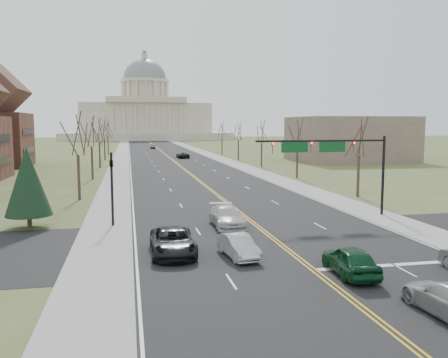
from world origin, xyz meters
name	(u,v)px	position (x,y,z in m)	size (l,w,h in m)	color
ground	(307,265)	(0.00, 0.00, 0.00)	(600.00, 600.00, 0.00)	#475028
road	(165,154)	(0.00, 110.00, 0.01)	(20.00, 380.00, 0.01)	black
cross_road	(276,241)	(0.00, 6.00, 0.01)	(120.00, 14.00, 0.01)	black
sidewalk_left	(122,154)	(-12.00, 110.00, 0.01)	(4.00, 380.00, 0.03)	gray
sidewalk_right	(206,153)	(12.00, 110.00, 0.01)	(4.00, 380.00, 0.03)	gray
center_line	(165,154)	(0.00, 110.00, 0.01)	(0.42, 380.00, 0.01)	gold
edge_line_left	(130,154)	(-9.80, 110.00, 0.01)	(0.15, 380.00, 0.01)	silver
edge_line_right	(199,153)	(9.80, 110.00, 0.01)	(0.15, 380.00, 0.01)	silver
stop_bar	(394,265)	(5.00, -1.00, 0.01)	(9.50, 0.50, 0.01)	silver
capitol	(146,114)	(0.00, 249.91, 14.20)	(90.00, 60.00, 50.00)	beige
signal_mast	(332,153)	(7.45, 13.50, 5.76)	(12.12, 0.44, 7.20)	black
signal_left	(112,181)	(-11.50, 13.50, 3.71)	(0.32, 0.36, 6.00)	black
tree_r_0	(359,139)	(15.50, 24.00, 6.55)	(3.74, 3.74, 8.50)	#362720
tree_l_0	(77,136)	(-15.50, 28.00, 6.94)	(3.96, 3.96, 9.00)	#362720
tree_r_1	(298,136)	(15.50, 44.00, 6.55)	(3.74, 3.74, 8.50)	#362720
tree_l_1	(91,133)	(-15.50, 48.00, 6.94)	(3.96, 3.96, 9.00)	#362720
tree_r_2	(262,133)	(15.50, 64.00, 6.55)	(3.74, 3.74, 8.50)	#362720
tree_l_2	(99,131)	(-15.50, 68.00, 6.94)	(3.96, 3.96, 9.00)	#362720
tree_r_3	(238,132)	(15.50, 84.00, 6.55)	(3.74, 3.74, 8.50)	#362720
tree_l_3	(104,130)	(-15.50, 88.00, 6.94)	(3.96, 3.96, 9.00)	#362720
tree_r_4	(222,131)	(15.50, 104.00, 6.55)	(3.74, 3.74, 8.50)	#362720
tree_l_4	(108,129)	(-15.50, 108.00, 6.94)	(3.96, 3.96, 9.00)	#362720
conifer_l	(28,181)	(-18.00, 14.00, 3.74)	(3.64, 3.64, 6.50)	#362720
bldg_right_mass	(350,139)	(40.00, 76.00, 5.00)	(25.00, 20.00, 10.00)	brown
car_nb_inner_lead	(350,260)	(1.63, -2.18, 0.82)	(1.91, 4.75, 1.62)	#0D3A1F
car_sb_inner_lead	(238,246)	(-3.58, 2.38, 0.72)	(1.49, 4.27, 1.41)	#ABAEB3
car_sb_outer_lead	(173,242)	(-7.51, 3.88, 0.83)	(2.71, 5.89, 1.64)	black
car_sb_inner_second	(227,217)	(-2.45, 11.27, 0.83)	(2.28, 5.61, 1.63)	silver
car_far_nb	(183,155)	(3.05, 90.97, 0.78)	(2.55, 5.52, 1.54)	black
car_far_sb	(153,146)	(-1.71, 139.57, 0.77)	(1.79, 4.46, 1.52)	#505358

